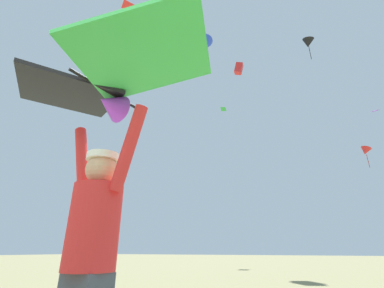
% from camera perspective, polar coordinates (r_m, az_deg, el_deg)
% --- Properties ---
extents(kite_flyer_person, '(0.81, 0.39, 1.92)m').
position_cam_1_polar(kite_flyer_person, '(1.97, -21.14, -21.04)').
color(kite_flyer_person, '#424751').
rests_on(kite_flyer_person, ground).
extents(held_stunt_kite, '(2.04, 1.22, 0.43)m').
position_cam_1_polar(held_stunt_kite, '(2.29, -18.59, 12.42)').
color(held_stunt_kite, black).
extents(distant_kite_red_mid_left, '(1.47, 1.34, 2.46)m').
position_cam_1_polar(distant_kite_red_mid_left, '(33.71, 33.54, -1.30)').
color(distant_kite_red_mid_left, red).
extents(distant_kite_red_far_center, '(0.94, 0.74, 1.16)m').
position_cam_1_polar(distant_kite_red_far_center, '(25.77, 10.12, 15.83)').
color(distant_kite_red_far_center, red).
extents(distant_kite_black_high_left, '(1.51, 1.54, 2.39)m').
position_cam_1_polar(distant_kite_black_high_left, '(27.53, 23.91, 19.41)').
color(distant_kite_black_high_left, black).
extents(distant_kite_red_mid_right, '(1.02, 1.01, 0.25)m').
position_cam_1_polar(distant_kite_red_mid_right, '(23.87, -13.68, 27.12)').
color(distant_kite_red_mid_right, red).
extents(distant_kite_green_high_right, '(0.81, 0.78, 0.33)m').
position_cam_1_polar(distant_kite_green_high_right, '(29.03, 6.87, 7.56)').
color(distant_kite_green_high_right, green).
extents(distant_kite_purple_overhead_distant, '(1.04, 0.99, 0.47)m').
position_cam_1_polar(distant_kite_purple_overhead_distant, '(37.87, 34.98, 5.99)').
color(distant_kite_purple_overhead_distant, purple).
extents(distant_kite_blue_low_right, '(1.78, 1.92, 2.93)m').
position_cam_1_polar(distant_kite_blue_low_right, '(22.29, 2.80, 20.83)').
color(distant_kite_blue_low_right, blue).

